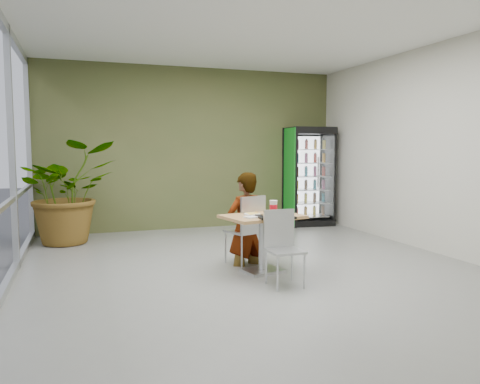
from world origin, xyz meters
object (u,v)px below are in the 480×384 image
object	(u,v)px
potted_plant	(67,192)
beverage_fridge	(309,176)
seated_woman	(245,229)
soda_cup	(273,207)
cafeteria_tray	(276,217)
chair_near	(282,241)
dining_table	(262,232)
chair_far	(248,224)

from	to	relation	value
potted_plant	beverage_fridge	bearing A→B (deg)	4.62
seated_woman	soda_cup	xyz separation A→B (m)	(0.24, -0.43, 0.35)
potted_plant	soda_cup	bearing A→B (deg)	-47.24
cafeteria_tray	chair_near	bearing A→B (deg)	-99.17
beverage_fridge	potted_plant	xyz separation A→B (m)	(-4.77, -0.39, -0.15)
soda_cup	seated_woman	bearing A→B (deg)	119.03
dining_table	seated_woman	bearing A→B (deg)	98.51
chair_far	seated_woman	size ratio (longest dim) A/B	0.61
dining_table	beverage_fridge	distance (m)	4.02
seated_woman	beverage_fridge	xyz separation A→B (m)	(2.42, 2.75, 0.53)
dining_table	beverage_fridge	size ratio (longest dim) A/B	0.54
chair_near	soda_cup	distance (m)	0.70
seated_woman	soda_cup	size ratio (longest dim) A/B	8.73
chair_near	beverage_fridge	world-z (taller)	beverage_fridge
seated_woman	dining_table	bearing A→B (deg)	79.02
cafeteria_tray	beverage_fridge	distance (m)	4.17
cafeteria_tray	potted_plant	world-z (taller)	potted_plant
seated_woman	beverage_fridge	distance (m)	3.70
soda_cup	cafeteria_tray	distance (m)	0.33
dining_table	chair_near	xyz separation A→B (m)	(0.02, -0.57, -0.02)
seated_woman	chair_far	bearing A→B (deg)	107.17
cafeteria_tray	potted_plant	size ratio (longest dim) A/B	0.26
chair_far	cafeteria_tray	world-z (taller)	chair_far
dining_table	soda_cup	distance (m)	0.35
chair_near	beverage_fridge	xyz separation A→B (m)	(2.33, 3.79, 0.50)
chair_near	soda_cup	size ratio (longest dim) A/B	4.87
dining_table	potted_plant	xyz separation A→B (m)	(-2.42, 2.84, 0.33)
soda_cup	chair_far	bearing A→B (deg)	118.05
dining_table	soda_cup	xyz separation A→B (m)	(0.17, 0.04, 0.30)
chair_far	seated_woman	bearing A→B (deg)	-72.83
chair_near	cafeteria_tray	bearing A→B (deg)	81.05
chair_near	potted_plant	size ratio (longest dim) A/B	0.51
soda_cup	potted_plant	distance (m)	3.81
beverage_fridge	potted_plant	world-z (taller)	beverage_fridge
beverage_fridge	soda_cup	bearing A→B (deg)	-118.10
seated_woman	chair_near	bearing A→B (deg)	75.48
chair_near	cafeteria_tray	size ratio (longest dim) A/B	1.98
soda_cup	cafeteria_tray	world-z (taller)	soda_cup
soda_cup	cafeteria_tray	bearing A→B (deg)	-108.29
cafeteria_tray	seated_woman	bearing A→B (deg)	100.80
dining_table	chair_near	world-z (taller)	chair_near
cafeteria_tray	beverage_fridge	world-z (taller)	beverage_fridge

